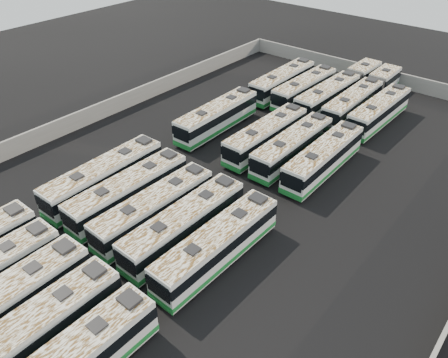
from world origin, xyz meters
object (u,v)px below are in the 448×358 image
(bus_midback_right, at_px, (292,146))
(bus_back_center, at_px, (340,89))
(bus_midfront_far_left, at_px, (104,177))
(bus_midfront_center, at_px, (154,209))
(bus_midfront_right, at_px, (184,224))
(bus_back_far_left, at_px, (282,82))
(bus_back_far_right, at_px, (379,111))
(bus_front_center, at_px, (1,308))
(bus_midfront_left, at_px, (129,192))
(bus_back_right, at_px, (363,95))
(bus_midback_far_right, at_px, (323,158))
(bus_midback_center, at_px, (266,136))
(bus_back_left, at_px, (304,89))
(bus_front_right, at_px, (30,337))
(bus_midfront_far_right, at_px, (217,245))
(bus_midback_far_left, at_px, (217,117))

(bus_midback_right, relative_size, bus_back_center, 0.63)
(bus_midfront_far_left, xyz_separation_m, bus_midfront_center, (7.30, -0.19, -0.08))
(bus_midfront_center, xyz_separation_m, bus_midback_right, (3.53, 16.95, 0.01))
(bus_midfront_right, bearing_deg, bus_back_far_left, 109.49)
(bus_midback_right, bearing_deg, bus_back_center, 101.04)
(bus_back_far_right, bearing_deg, bus_front_center, -97.67)
(bus_midfront_left, distance_m, bus_back_right, 35.01)
(bus_midback_far_right, xyz_separation_m, bus_back_right, (-3.70, 17.44, -0.04))
(bus_back_center, bearing_deg, bus_midback_right, -77.56)
(bus_midfront_center, height_order, bus_midback_center, bus_midback_center)
(bus_back_left, bearing_deg, bus_midfront_left, -88.89)
(bus_front_right, xyz_separation_m, bus_midfront_far_right, (3.71, 14.00, -0.03))
(bus_front_right, height_order, bus_back_far_left, bus_back_far_left)
(bus_back_far_right, bearing_deg, bus_front_right, -93.28)
(bus_midfront_center, height_order, bus_back_right, bus_back_right)
(bus_midfront_left, distance_m, bus_midfront_far_right, 10.96)
(bus_front_center, relative_size, bus_back_center, 0.66)
(bus_front_right, bearing_deg, bus_midback_far_right, 82.69)
(bus_midback_center, bearing_deg, bus_midfront_left, -101.66)
(bus_back_far_left, bearing_deg, bus_midback_center, -63.66)
(bus_midfront_right, relative_size, bus_back_center, 0.64)
(bus_midfront_center, xyz_separation_m, bus_midfront_right, (3.52, 0.14, 0.04))
(bus_midfront_right, distance_m, bus_midback_far_right, 17.26)
(bus_front_right, distance_m, bus_midback_far_left, 32.88)
(bus_midback_right, bearing_deg, bus_midback_far_right, 0.50)
(bus_midfront_left, relative_size, bus_back_right, 0.66)
(bus_front_right, distance_m, bus_midback_center, 31.24)
(bus_midfront_far_right, relative_size, bus_back_right, 0.65)
(bus_midfront_far_right, relative_size, bus_back_far_left, 0.98)
(bus_midfront_far_right, relative_size, bus_back_left, 1.01)
(bus_midback_center, bearing_deg, bus_back_left, 104.85)
(bus_midfront_center, bearing_deg, bus_midfront_far_right, 1.16)
(bus_midfront_center, xyz_separation_m, bus_back_center, (0.13, 34.42, 0.03))
(bus_front_right, height_order, bus_midback_right, bus_front_right)
(bus_midback_far_left, distance_m, bus_midback_right, 10.83)
(bus_front_right, bearing_deg, bus_midback_far_left, 108.84)
(bus_back_center, relative_size, bus_back_right, 1.02)
(bus_front_right, distance_m, bus_midback_right, 30.95)
(bus_midfront_far_left, relative_size, bus_midfront_center, 1.05)
(bus_midfront_left, relative_size, bus_back_left, 1.01)
(bus_front_right, xyz_separation_m, bus_midback_far_left, (-10.87, 31.03, 0.00))
(bus_front_right, bearing_deg, bus_midback_right, 89.60)
(bus_midfront_right, xyz_separation_m, bus_midback_far_left, (-10.82, 16.89, 0.03))
(bus_midfront_center, height_order, bus_midfront_far_right, bus_midfront_far_right)
(bus_midfront_center, relative_size, bus_back_far_right, 0.99)
(bus_midback_far_left, height_order, bus_back_far_left, bus_back_far_left)
(bus_midback_far_right, distance_m, bus_back_right, 17.83)
(bus_back_left, bearing_deg, bus_back_center, 40.31)
(bus_midfront_center, relative_size, bus_back_left, 1.00)
(bus_back_right, distance_m, bus_back_far_right, 4.87)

